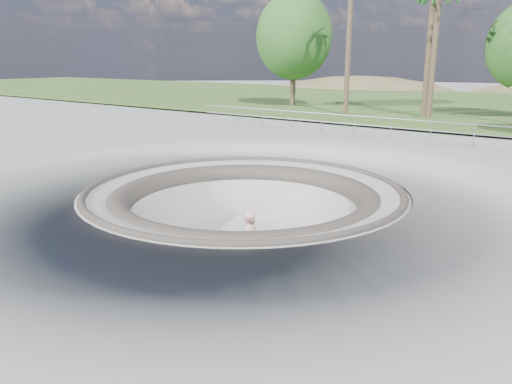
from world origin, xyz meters
TOP-DOWN VIEW (x-y plane):
  - ground at (0.00, 0.00)m, footprint 180.00×180.00m
  - skate_bowl at (0.00, 0.00)m, footprint 14.00×14.00m
  - grass_strip at (0.00, 34.00)m, footprint 180.00×36.00m
  - safety_railing at (0.00, 12.00)m, footprint 25.00×0.06m
  - skateboard at (1.77, -1.93)m, footprint 0.79×0.25m
  - skater at (1.77, -1.93)m, footprint 0.62×0.78m
  - bushy_tree_left at (-13.31, 23.46)m, footprint 6.35×5.78m

SIDE VIEW (x-z plane):
  - skateboard at x=1.77m, z-range -1.88..-1.80m
  - skate_bowl at x=0.00m, z-range -3.88..0.22m
  - skater at x=1.77m, z-range -1.82..0.04m
  - ground at x=0.00m, z-range 0.00..0.00m
  - grass_strip at x=0.00m, z-range 0.16..0.28m
  - safety_railing at x=0.00m, z-range 0.18..1.20m
  - bushy_tree_left at x=-13.31m, z-range 1.28..10.44m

